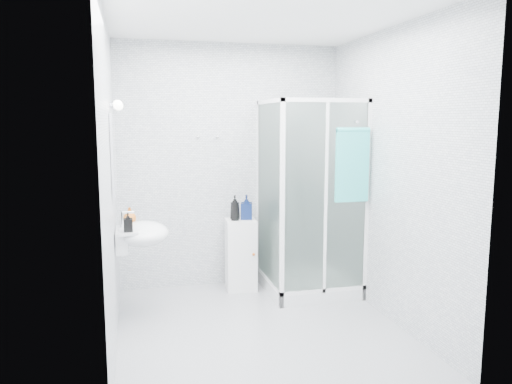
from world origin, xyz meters
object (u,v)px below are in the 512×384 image
object	(u,v)px
shower_enclosure	(304,251)
soap_dispenser_orange	(130,216)
storage_cabinet	(241,254)
hand_towel	(352,163)
soap_dispenser_black	(128,222)
shampoo_bottle_a	(235,208)
wall_basin	(140,234)
shampoo_bottle_b	(246,207)

from	to	relation	value
shower_enclosure	soap_dispenser_orange	distance (m)	1.81
shower_enclosure	storage_cabinet	world-z (taller)	shower_enclosure
hand_towel	soap_dispenser_black	bearing A→B (deg)	-177.27
storage_cabinet	shampoo_bottle_a	size ratio (longest dim) A/B	2.84
storage_cabinet	hand_towel	xyz separation A→B (m)	(0.93, -0.69, 1.01)
wall_basin	soap_dispenser_orange	xyz separation A→B (m)	(-0.08, 0.15, 0.14)
soap_dispenser_orange	soap_dispenser_black	world-z (taller)	soap_dispenser_black
soap_dispenser_orange	soap_dispenser_black	xyz separation A→B (m)	(-0.01, -0.34, 0.01)
hand_towel	shampoo_bottle_a	world-z (taller)	hand_towel
wall_basin	shampoo_bottle_b	world-z (taller)	shampoo_bottle_b
shampoo_bottle_a	soap_dispenser_black	world-z (taller)	soap_dispenser_black
wall_basin	shower_enclosure	bearing A→B (deg)	10.81
wall_basin	hand_towel	world-z (taller)	hand_towel
shower_enclosure	shampoo_bottle_b	bearing A→B (deg)	150.57
soap_dispenser_orange	storage_cabinet	bearing A→B (deg)	21.90
wall_basin	shampoo_bottle_b	distance (m)	1.28
shampoo_bottle_a	storage_cabinet	bearing A→B (deg)	11.92
soap_dispenser_black	wall_basin	bearing A→B (deg)	62.50
hand_towel	shower_enclosure	bearing A→B (deg)	129.05
wall_basin	shampoo_bottle_b	xyz separation A→B (m)	(1.11, 0.62, 0.09)
shampoo_bottle_a	soap_dispenser_black	size ratio (longest dim) A/B	1.61
hand_towel	shampoo_bottle_b	size ratio (longest dim) A/B	2.71
shower_enclosure	hand_towel	size ratio (longest dim) A/B	2.84
shampoo_bottle_b	soap_dispenser_orange	xyz separation A→B (m)	(-1.20, -0.47, 0.05)
wall_basin	hand_towel	bearing A→B (deg)	-2.46
shampoo_bottle_b	hand_towel	bearing A→B (deg)	-39.16
shampoo_bottle_a	soap_dispenser_orange	distance (m)	1.15
wall_basin	shampoo_bottle_a	distance (m)	1.15
wall_basin	soap_dispenser_orange	world-z (taller)	soap_dispenser_orange
wall_basin	hand_towel	distance (m)	2.07
shampoo_bottle_a	soap_dispenser_black	distance (m)	1.33
wall_basin	storage_cabinet	size ratio (longest dim) A/B	0.74
shampoo_bottle_a	soap_dispenser_orange	xyz separation A→B (m)	(-1.06, -0.44, 0.05)
shower_enclosure	shampoo_bottle_a	xyz separation A→B (m)	(-0.67, 0.28, 0.44)
soap_dispenser_black	shampoo_bottle_b	bearing A→B (deg)	33.75
storage_cabinet	shampoo_bottle_a	world-z (taller)	shampoo_bottle_a
hand_towel	wall_basin	bearing A→B (deg)	177.54
hand_towel	soap_dispenser_orange	size ratio (longest dim) A/B	4.73
shampoo_bottle_b	soap_dispenser_black	xyz separation A→B (m)	(-1.21, -0.81, 0.06)
soap_dispenser_black	hand_towel	bearing A→B (deg)	2.73
shampoo_bottle_a	soap_dispenser_orange	bearing A→B (deg)	-157.53
shower_enclosure	wall_basin	bearing A→B (deg)	-169.19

